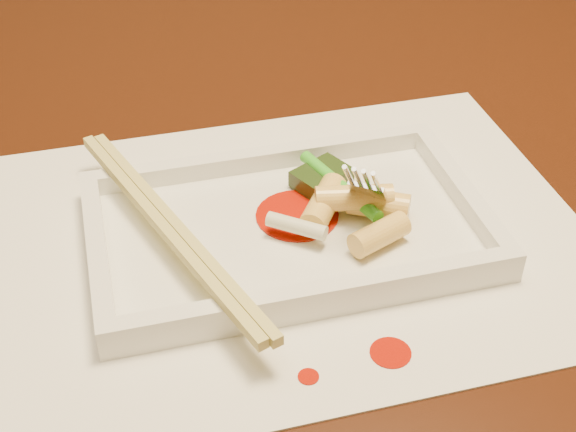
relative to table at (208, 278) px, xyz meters
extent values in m
cube|color=black|center=(0.00, 0.00, 0.08)|extent=(1.40, 0.90, 0.04)
cylinder|color=black|center=(0.62, 0.37, -0.29)|extent=(0.07, 0.07, 0.71)
cube|color=white|center=(0.05, -0.09, 0.10)|extent=(0.40, 0.30, 0.00)
cylinder|color=#B51505|center=(0.08, -0.20, 0.10)|extent=(0.02, 0.02, 0.00)
cylinder|color=#B51505|center=(0.03, -0.21, 0.10)|extent=(0.01, 0.01, 0.00)
cube|color=white|center=(0.05, -0.09, 0.11)|extent=(0.26, 0.16, 0.01)
cube|color=white|center=(0.05, -0.01, 0.12)|extent=(0.26, 0.01, 0.01)
cube|color=white|center=(0.05, -0.16, 0.12)|extent=(0.26, 0.01, 0.01)
cube|color=white|center=(-0.08, -0.09, 0.12)|extent=(0.01, 0.14, 0.01)
cube|color=white|center=(0.17, -0.09, 0.12)|extent=(0.01, 0.14, 0.01)
cube|color=black|center=(0.08, -0.05, 0.12)|extent=(0.05, 0.04, 0.01)
cylinder|color=#EAEACC|center=(0.05, -0.10, 0.12)|extent=(0.04, 0.03, 0.01)
cylinder|color=green|center=(0.09, -0.07, 0.12)|extent=(0.04, 0.08, 0.01)
cube|color=#CEBF67|center=(-0.04, -0.09, 0.13)|extent=(0.08, 0.23, 0.01)
cube|color=#CEBF67|center=(-0.03, -0.09, 0.13)|extent=(0.08, 0.23, 0.01)
cylinder|color=#B51505|center=(0.05, -0.08, 0.11)|extent=(0.06, 0.06, 0.00)
cylinder|color=#FFE077|center=(0.10, -0.12, 0.12)|extent=(0.04, 0.03, 0.02)
cylinder|color=#FFE077|center=(0.11, -0.09, 0.12)|extent=(0.04, 0.04, 0.02)
cylinder|color=#FFE077|center=(0.09, -0.09, 0.13)|extent=(0.05, 0.03, 0.02)
cylinder|color=#FFE077|center=(0.07, -0.08, 0.12)|extent=(0.04, 0.05, 0.02)
camera|label=1|loc=(-0.06, -0.49, 0.45)|focal=50.00mm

